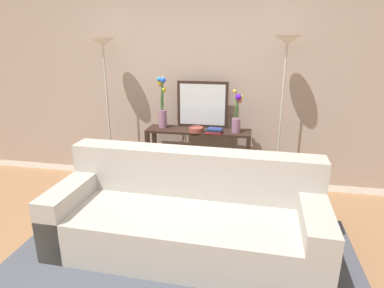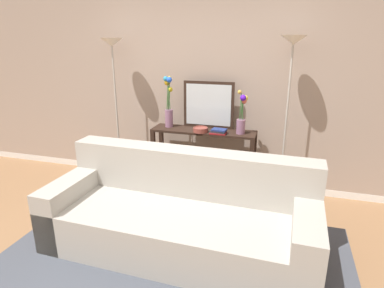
{
  "view_description": "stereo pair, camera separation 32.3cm",
  "coord_description": "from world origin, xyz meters",
  "px_view_note": "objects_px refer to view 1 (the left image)",
  "views": [
    {
      "loc": [
        0.77,
        -2.17,
        1.92
      ],
      "look_at": [
        0.15,
        1.05,
        0.84
      ],
      "focal_mm": 30.57,
      "sensor_mm": 36.0,
      "label": 1
    },
    {
      "loc": [
        1.08,
        -2.09,
        1.92
      ],
      "look_at": [
        0.15,
        1.05,
        0.84
      ],
      "focal_mm": 30.57,
      "sensor_mm": 36.0,
      "label": 2
    }
  ],
  "objects_px": {
    "fruit_bowl": "(196,129)",
    "book_stack": "(214,131)",
    "console_table": "(198,150)",
    "wall_mirror": "(202,105)",
    "vase_tall_flowers": "(162,106)",
    "vase_short_flowers": "(237,115)",
    "couch": "(187,217)",
    "floor_lamp_left": "(105,73)",
    "book_row_under_console": "(175,184)",
    "floor_lamp_right": "(284,74)"
  },
  "relations": [
    {
      "from": "fruit_bowl",
      "to": "book_stack",
      "type": "xyz_separation_m",
      "value": [
        0.22,
        -0.0,
        -0.0
      ]
    },
    {
      "from": "fruit_bowl",
      "to": "console_table",
      "type": "bearing_deg",
      "value": 82.96
    },
    {
      "from": "wall_mirror",
      "to": "vase_tall_flowers",
      "type": "bearing_deg",
      "value": -168.25
    },
    {
      "from": "vase_short_flowers",
      "to": "fruit_bowl",
      "type": "distance_m",
      "value": 0.52
    },
    {
      "from": "couch",
      "to": "vase_tall_flowers",
      "type": "bearing_deg",
      "value": 114.55
    },
    {
      "from": "console_table",
      "to": "fruit_bowl",
      "type": "relative_size",
      "value": 7.25
    },
    {
      "from": "vase_short_flowers",
      "to": "vase_tall_flowers",
      "type": "bearing_deg",
      "value": 176.25
    },
    {
      "from": "vase_tall_flowers",
      "to": "book_stack",
      "type": "distance_m",
      "value": 0.73
    },
    {
      "from": "floor_lamp_left",
      "to": "vase_short_flowers",
      "type": "xyz_separation_m",
      "value": [
        1.64,
        0.01,
        -0.47
      ]
    },
    {
      "from": "book_stack",
      "to": "wall_mirror",
      "type": "bearing_deg",
      "value": 128.56
    },
    {
      "from": "couch",
      "to": "book_row_under_console",
      "type": "height_order",
      "value": "couch"
    },
    {
      "from": "floor_lamp_right",
      "to": "book_row_under_console",
      "type": "distance_m",
      "value": 1.95
    },
    {
      "from": "couch",
      "to": "floor_lamp_left",
      "type": "bearing_deg",
      "value": 137.22
    },
    {
      "from": "vase_tall_flowers",
      "to": "vase_short_flowers",
      "type": "distance_m",
      "value": 0.94
    },
    {
      "from": "couch",
      "to": "floor_lamp_left",
      "type": "height_order",
      "value": "floor_lamp_left"
    },
    {
      "from": "vase_short_flowers",
      "to": "couch",
      "type": "bearing_deg",
      "value": -106.92
    },
    {
      "from": "console_table",
      "to": "fruit_bowl",
      "type": "xyz_separation_m",
      "value": [
        -0.01,
        -0.1,
        0.29
      ]
    },
    {
      "from": "couch",
      "to": "vase_tall_flowers",
      "type": "distance_m",
      "value": 1.59
    },
    {
      "from": "vase_tall_flowers",
      "to": "vase_short_flowers",
      "type": "height_order",
      "value": "vase_tall_flowers"
    },
    {
      "from": "console_table",
      "to": "floor_lamp_left",
      "type": "xyz_separation_m",
      "value": [
        -1.17,
        -0.04,
        0.94
      ]
    },
    {
      "from": "floor_lamp_right",
      "to": "book_row_under_console",
      "type": "xyz_separation_m",
      "value": [
        -1.29,
        0.04,
        -1.47
      ]
    },
    {
      "from": "wall_mirror",
      "to": "vase_short_flowers",
      "type": "height_order",
      "value": "wall_mirror"
    },
    {
      "from": "floor_lamp_right",
      "to": "book_stack",
      "type": "relative_size",
      "value": 9.55
    },
    {
      "from": "fruit_bowl",
      "to": "book_stack",
      "type": "relative_size",
      "value": 0.88
    },
    {
      "from": "vase_tall_flowers",
      "to": "vase_short_flowers",
      "type": "xyz_separation_m",
      "value": [
        0.93,
        -0.06,
        -0.07
      ]
    },
    {
      "from": "console_table",
      "to": "book_row_under_console",
      "type": "height_order",
      "value": "console_table"
    },
    {
      "from": "couch",
      "to": "book_stack",
      "type": "bearing_deg",
      "value": 84.74
    },
    {
      "from": "fruit_bowl",
      "to": "book_row_under_console",
      "type": "height_order",
      "value": "fruit_bowl"
    },
    {
      "from": "couch",
      "to": "floor_lamp_right",
      "type": "relative_size",
      "value": 1.28
    },
    {
      "from": "floor_lamp_right",
      "to": "book_row_under_console",
      "type": "bearing_deg",
      "value": 178.19
    },
    {
      "from": "wall_mirror",
      "to": "console_table",
      "type": "bearing_deg",
      "value": -101.13
    },
    {
      "from": "book_row_under_console",
      "to": "couch",
      "type": "bearing_deg",
      "value": -70.9
    },
    {
      "from": "console_table",
      "to": "wall_mirror",
      "type": "bearing_deg",
      "value": 78.87
    },
    {
      "from": "book_stack",
      "to": "book_row_under_console",
      "type": "relative_size",
      "value": 0.49
    },
    {
      "from": "couch",
      "to": "book_row_under_console",
      "type": "distance_m",
      "value": 1.32
    },
    {
      "from": "floor_lamp_right",
      "to": "fruit_bowl",
      "type": "bearing_deg",
      "value": -176.8
    },
    {
      "from": "floor_lamp_left",
      "to": "book_row_under_console",
      "type": "distance_m",
      "value": 1.68
    },
    {
      "from": "couch",
      "to": "wall_mirror",
      "type": "xyz_separation_m",
      "value": [
        -0.08,
        1.35,
        0.81
      ]
    },
    {
      "from": "vase_short_flowers",
      "to": "book_row_under_console",
      "type": "xyz_separation_m",
      "value": [
        -0.79,
        0.03,
        -0.97
      ]
    },
    {
      "from": "vase_short_flowers",
      "to": "fruit_bowl",
      "type": "bearing_deg",
      "value": -172.14
    },
    {
      "from": "console_table",
      "to": "floor_lamp_left",
      "type": "distance_m",
      "value": 1.5
    },
    {
      "from": "fruit_bowl",
      "to": "book_row_under_console",
      "type": "distance_m",
      "value": 0.86
    },
    {
      "from": "console_table",
      "to": "floor_lamp_left",
      "type": "bearing_deg",
      "value": -178.0
    },
    {
      "from": "floor_lamp_left",
      "to": "wall_mirror",
      "type": "relative_size",
      "value": 2.98
    },
    {
      "from": "book_stack",
      "to": "vase_tall_flowers",
      "type": "bearing_deg",
      "value": 169.2
    },
    {
      "from": "floor_lamp_right",
      "to": "vase_short_flowers",
      "type": "relative_size",
      "value": 3.76
    },
    {
      "from": "wall_mirror",
      "to": "vase_short_flowers",
      "type": "relative_size",
      "value": 1.24
    },
    {
      "from": "wall_mirror",
      "to": "book_row_under_console",
      "type": "relative_size",
      "value": 1.55
    },
    {
      "from": "fruit_bowl",
      "to": "wall_mirror",
      "type": "bearing_deg",
      "value": 80.57
    },
    {
      "from": "floor_lamp_left",
      "to": "vase_short_flowers",
      "type": "height_order",
      "value": "floor_lamp_left"
    }
  ]
}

